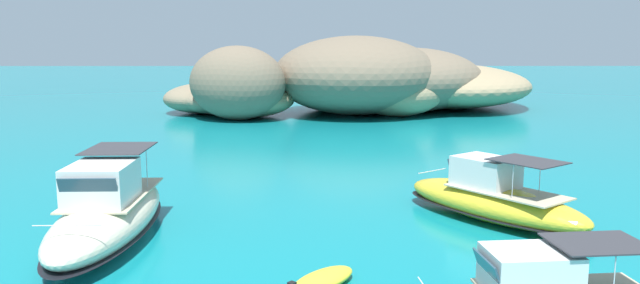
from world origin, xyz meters
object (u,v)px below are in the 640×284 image
Objects in this scene: islet_large at (396,81)px; dinghy_tender at (323,280)px; motorboat_yellow at (492,200)px; motorboat_cream at (108,214)px; islet_small at (231,93)px.

islet_large reaches higher than dinghy_tender.
motorboat_cream is (-15.16, -2.58, 0.14)m from motorboat_yellow.
islet_small reaches higher than motorboat_yellow.
islet_small is 1.99× the size of motorboat_yellow.
motorboat_cream is at bearing -110.11° from islet_large.
islet_large is 50.85m from dinghy_tender.
motorboat_yellow is (16.06, -37.34, -1.51)m from islet_small.
islet_large is at bearing 17.72° from islet_small.
islet_large is 48.55m from motorboat_cream.
islet_small reaches higher than motorboat_cream.
motorboat_cream is at bearing -88.71° from islet_small.
motorboat_yellow is at bearing -66.73° from islet_small.
motorboat_cream is at bearing -170.33° from motorboat_yellow.
islet_small is 45.33m from dinghy_tender.
islet_large is at bearing 69.89° from motorboat_cream.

